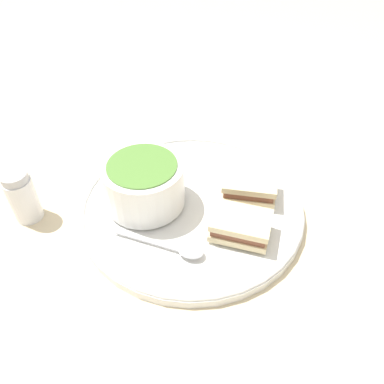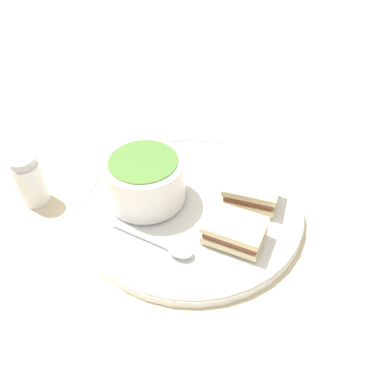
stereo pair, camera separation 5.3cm
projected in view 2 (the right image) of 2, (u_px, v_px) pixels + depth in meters
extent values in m
plane|color=beige|center=(192.00, 210.00, 0.56)|extent=(2.40, 2.40, 0.00)
cylinder|color=white|center=(192.00, 207.00, 0.55)|extent=(0.32, 0.32, 0.01)
torus|color=white|center=(192.00, 203.00, 0.55)|extent=(0.32, 0.32, 0.01)
cylinder|color=white|center=(147.00, 195.00, 0.55)|extent=(0.06, 0.06, 0.01)
cylinder|color=white|center=(145.00, 179.00, 0.53)|extent=(0.11, 0.11, 0.07)
cylinder|color=#568938|center=(143.00, 162.00, 0.51)|extent=(0.10, 0.10, 0.01)
cube|color=silver|center=(140.00, 235.00, 0.50)|extent=(0.04, 0.09, 0.00)
ellipsoid|color=silver|center=(178.00, 250.00, 0.48)|extent=(0.03, 0.04, 0.01)
cube|color=beige|center=(234.00, 235.00, 0.49)|extent=(0.07, 0.09, 0.01)
cube|color=brown|center=(234.00, 230.00, 0.48)|extent=(0.07, 0.08, 0.01)
cube|color=beige|center=(235.00, 225.00, 0.48)|extent=(0.07, 0.09, 0.01)
cube|color=beige|center=(250.00, 197.00, 0.54)|extent=(0.06, 0.08, 0.01)
cube|color=brown|center=(251.00, 192.00, 0.54)|extent=(0.06, 0.08, 0.01)
cube|color=beige|center=(252.00, 187.00, 0.53)|extent=(0.06, 0.08, 0.01)
cylinder|color=silver|center=(31.00, 184.00, 0.55)|extent=(0.04, 0.04, 0.07)
cylinder|color=#B7B7BC|center=(22.00, 162.00, 0.52)|extent=(0.04, 0.04, 0.01)
cube|color=white|center=(209.00, 95.00, 0.81)|extent=(0.25, 0.32, 0.00)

